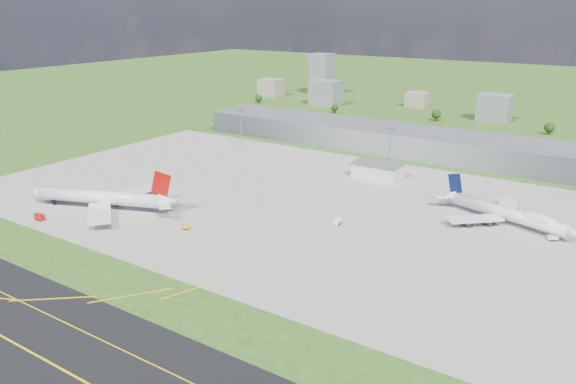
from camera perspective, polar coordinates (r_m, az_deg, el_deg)
The scene contains 23 objects.
ground at distance 371.43m, azimuth 10.94°, elevation 3.57°, with size 1400.00×1400.00×0.00m, color #284C18.
taxiway at distance 180.57m, azimuth -24.97°, elevation -14.37°, with size 1400.00×60.00×0.06m, color black.
apron at distance 272.47m, azimuth 3.72°, elevation -1.55°, with size 360.00×190.00×0.08m, color gray.
terminal at distance 383.19m, azimuth 11.90°, elevation 5.11°, with size 300.00×42.00×15.00m, color gray.
ops_building at distance 322.23m, azimuth 9.10°, elevation 2.15°, with size 26.00×16.00×8.00m, color silver.
mast_west at distance 387.78m, azimuth -4.81°, elevation 7.14°, with size 3.50×2.00×25.90m.
mast_center at distance 332.12m, azimuth 10.32°, elevation 5.01°, with size 3.50×2.00×25.90m.
airliner_red_twin at distance 281.65m, azimuth -18.16°, elevation -0.59°, with size 73.48×55.66×20.99m.
airliner_blue_quad at distance 268.03m, azimuth 21.44°, elevation -2.08°, with size 64.73×49.61×17.35m.
fire_truck at distance 304.75m, azimuth -21.81°, elevation -0.31°, with size 9.58×6.56×3.94m.
crash_tender at distance 279.10m, azimuth -23.93°, elevation -2.36°, with size 5.40×2.57×2.84m.
tug_yellow at distance 248.84m, azimuth -10.28°, elevation -3.58°, with size 3.70×2.60×1.70m.
van_white_near at distance 251.21m, azimuth 5.04°, elevation -3.01°, with size 2.97×5.57×2.70m.
van_white_far at distance 257.83m, azimuth 25.30°, elevation -4.28°, with size 4.51×3.73×2.18m.
bldg_far_w at distance 622.18m, azimuth -1.72°, elevation 10.59°, with size 24.00×20.00×18.00m, color gray.
bldg_w at distance 562.29m, azimuth 3.84°, elevation 10.04°, with size 28.00×22.00×24.00m, color slate.
bldg_cw at distance 565.03m, azimuth 13.04°, elevation 9.15°, with size 20.00×18.00×14.00m, color gray.
bldg_c at distance 512.83m, azimuth 20.25°, elevation 8.06°, with size 26.00×20.00×22.00m, color slate.
bldg_tall_w at distance 632.41m, azimuth 3.44°, elevation 11.88°, with size 22.00×20.00×44.00m, color slate.
tree_far_w at distance 571.06m, azimuth -3.00°, elevation 9.50°, with size 7.20×7.20×8.80m.
tree_w at distance 518.73m, azimuth 4.77°, elevation 8.53°, with size 6.75×6.75×8.25m.
tree_c at distance 496.16m, azimuth 14.83°, elevation 7.65°, with size 8.10×8.10×9.90m.
tree_e at distance 470.58m, azimuth 25.02°, elevation 5.95°, with size 7.65×7.65×9.35m.
Camera 1 is at (137.15, -182.59, 92.37)m, focal length 35.00 mm.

